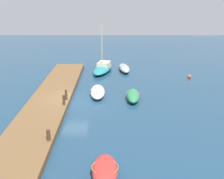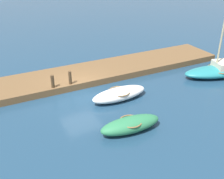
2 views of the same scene
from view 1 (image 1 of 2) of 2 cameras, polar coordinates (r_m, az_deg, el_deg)
ground_plane at (r=24.88m, az=-8.01°, el=-2.74°), size 84.00×84.00×0.00m
dock_platform at (r=25.15m, az=-12.57°, el=-2.20°), size 24.92×3.51×0.47m
dinghy_red at (r=15.32m, az=-1.46°, el=-16.20°), size 2.93×1.47×0.65m
rowboat_white at (r=26.32m, az=-2.97°, el=-0.45°), size 3.78×1.49×0.73m
rowboat_grey at (r=34.78m, az=2.53°, el=4.43°), size 4.09×1.64×0.70m
sailboat_teal at (r=34.37m, az=-1.85°, el=4.46°), size 5.90×3.11×5.71m
rowboat_green at (r=25.32m, az=4.34°, el=-1.24°), size 3.40×1.33×0.78m
mooring_post_west at (r=24.24m, az=-9.41°, el=-1.06°), size 0.20×0.20×0.92m
mooring_post_mid_west at (r=23.16m, az=-9.87°, el=-2.14°), size 0.22×0.22×0.87m
mooring_post_mid_east at (r=17.99m, az=-12.94°, el=-9.10°), size 0.25×0.25×0.73m
marker_buoy at (r=32.93m, az=15.65°, el=2.60°), size 0.42×0.42×0.42m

